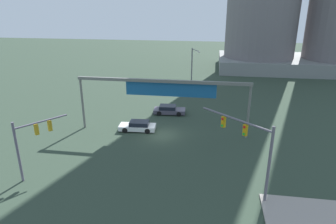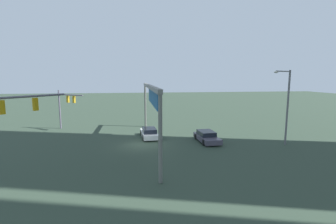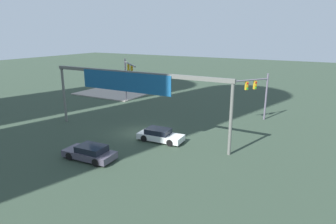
{
  "view_description": "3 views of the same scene",
  "coord_description": "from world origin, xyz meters",
  "px_view_note": "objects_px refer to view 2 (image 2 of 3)",
  "views": [
    {
      "loc": [
        5.76,
        -31.74,
        14.69
      ],
      "look_at": [
        0.93,
        -0.6,
        3.21
      ],
      "focal_mm": 32.05,
      "sensor_mm": 36.0,
      "label": 1
    },
    {
      "loc": [
        25.69,
        -0.84,
        7.27
      ],
      "look_at": [
        1.77,
        2.66,
        3.82
      ],
      "focal_mm": 25.63,
      "sensor_mm": 36.0,
      "label": 2
    },
    {
      "loc": [
        -16.6,
        23.55,
        10.1
      ],
      "look_at": [
        -2.49,
        -1.53,
        2.2
      ],
      "focal_mm": 30.97,
      "sensor_mm": 36.0,
      "label": 3
    }
  ],
  "objects_px": {
    "traffic_signal_near_corner": "(66,103)",
    "sedan_car_approaching": "(149,133)",
    "streetlamp_curved_arm": "(286,102)",
    "sedan_car_waiting_far": "(207,137)"
  },
  "relations": [
    {
      "from": "sedan_car_approaching",
      "to": "sedan_car_waiting_far",
      "type": "height_order",
      "value": "same"
    },
    {
      "from": "streetlamp_curved_arm",
      "to": "sedan_car_approaching",
      "type": "relative_size",
      "value": 1.79
    },
    {
      "from": "traffic_signal_near_corner",
      "to": "sedan_car_waiting_far",
      "type": "distance_m",
      "value": 20.29
    },
    {
      "from": "streetlamp_curved_arm",
      "to": "sedan_car_approaching",
      "type": "xyz_separation_m",
      "value": [
        -5.45,
        -14.26,
        -4.18
      ]
    },
    {
      "from": "streetlamp_curved_arm",
      "to": "traffic_signal_near_corner",
      "type": "bearing_deg",
      "value": -51.47
    },
    {
      "from": "sedan_car_approaching",
      "to": "traffic_signal_near_corner",
      "type": "bearing_deg",
      "value": 56.43
    },
    {
      "from": "traffic_signal_near_corner",
      "to": "sedan_car_approaching",
      "type": "relative_size",
      "value": 1.23
    },
    {
      "from": "sedan_car_approaching",
      "to": "streetlamp_curved_arm",
      "type": "bearing_deg",
      "value": -114.49
    },
    {
      "from": "traffic_signal_near_corner",
      "to": "sedan_car_approaching",
      "type": "bearing_deg",
      "value": 5.9
    },
    {
      "from": "traffic_signal_near_corner",
      "to": "streetlamp_curved_arm",
      "type": "distance_m",
      "value": 28.22
    }
  ]
}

